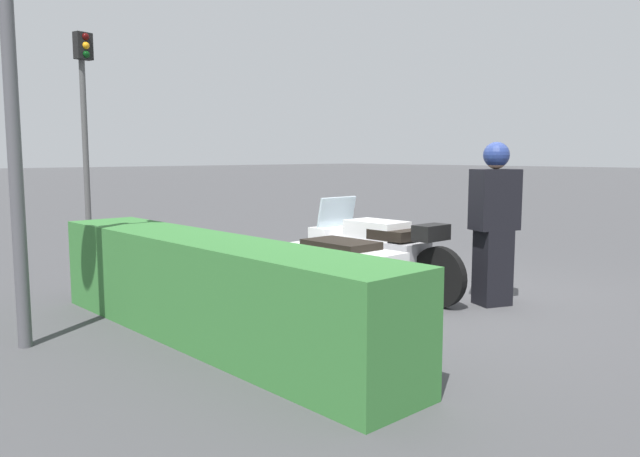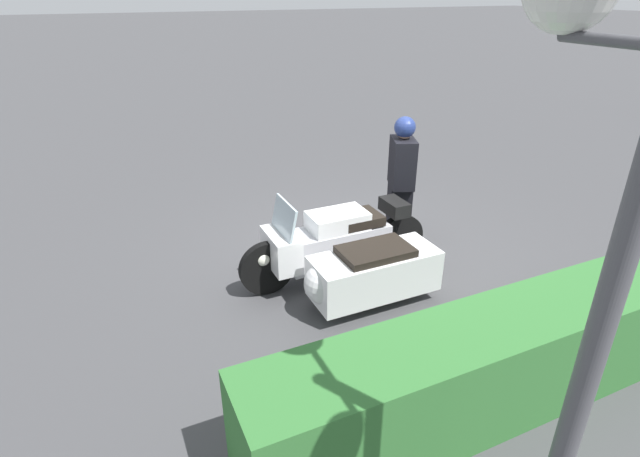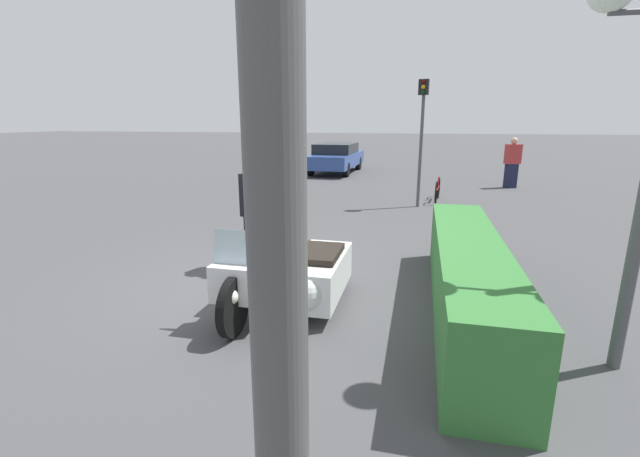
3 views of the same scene
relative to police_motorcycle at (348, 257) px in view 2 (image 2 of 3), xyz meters
name	(u,v)px [view 2 (image 2 of 3)]	position (x,y,z in m)	size (l,w,h in m)	color
ground_plane	(371,255)	(-0.73, -0.69, -0.48)	(160.00, 160.00, 0.00)	#424244
police_motorcycle	(348,257)	(0.00, 0.00, 0.00)	(2.60, 1.37, 1.17)	black
officer_rider	(401,178)	(-1.33, -0.94, 0.50)	(0.48, 0.59, 1.86)	black
hedge_bush_curbside	(498,362)	(-0.31, 2.22, 0.00)	(4.69, 0.77, 0.96)	#337033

